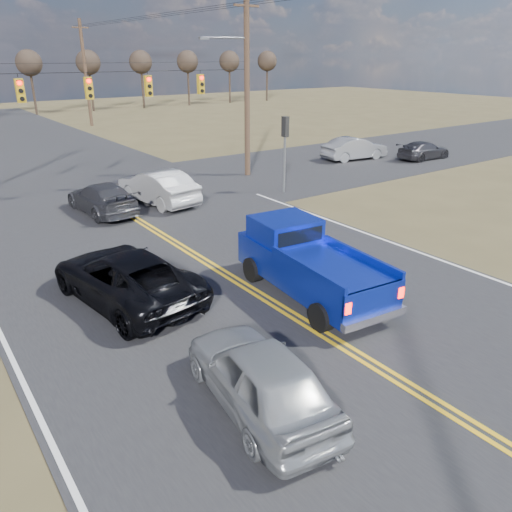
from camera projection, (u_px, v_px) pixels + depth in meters
ground at (371, 364)px, 11.69m from camera, size 160.00×160.00×0.00m
road_main at (175, 243)px, 19.22m from camera, size 14.00×120.00×0.02m
road_cross at (102, 198)px, 25.24m from camera, size 120.00×12.00×0.02m
signal_gantry at (101, 93)px, 23.46m from camera, size 19.60×4.83×10.00m
utility_poles at (96, 91)px, 22.53m from camera, size 19.60×58.32×10.00m
treeline at (38, 74)px, 29.85m from camera, size 87.00×117.80×7.40m
pickup_truck at (308, 263)px, 14.78m from camera, size 2.63×5.69×2.07m
silver_suv at (260, 376)px, 10.01m from camera, size 2.34×4.58×1.49m
black_suv at (126, 277)px, 14.47m from camera, size 3.27×5.79×1.53m
white_car_queue at (158, 187)px, 24.12m from camera, size 2.33×5.11×1.62m
dgrey_car_queue at (102, 198)px, 22.67m from camera, size 2.18×4.84×1.38m
cross_car_east_near at (355, 149)px, 34.31m from camera, size 2.19×4.82×1.53m
cross_car_east_far at (424, 150)px, 34.48m from camera, size 1.79×4.26×1.23m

